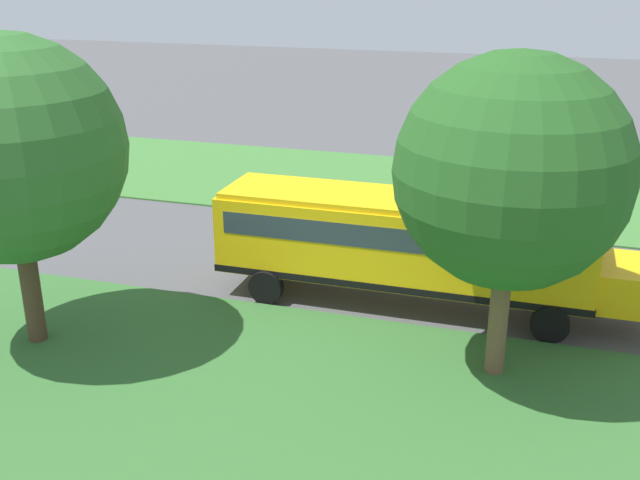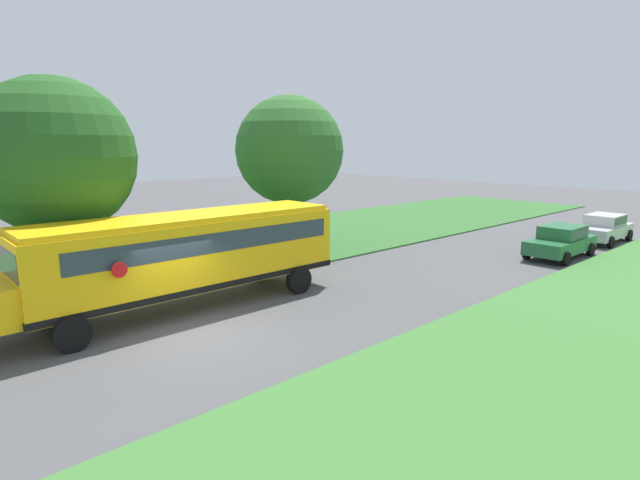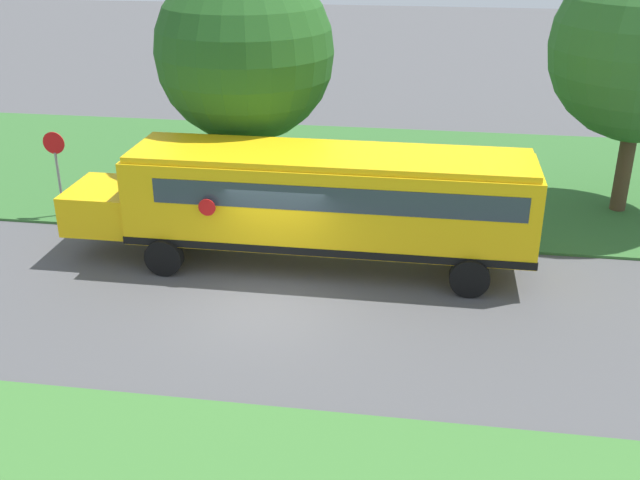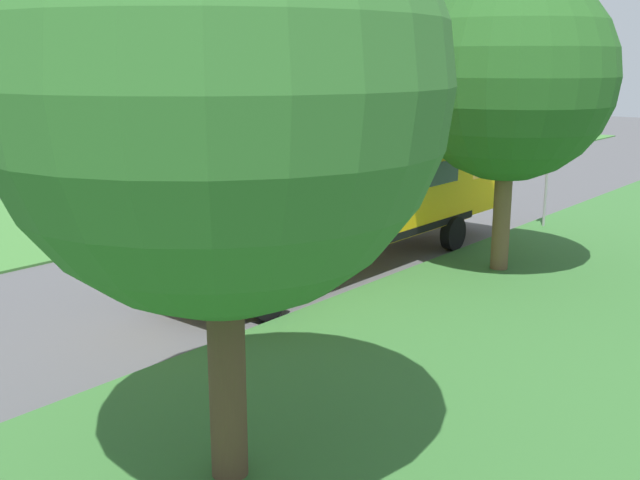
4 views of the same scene
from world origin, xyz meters
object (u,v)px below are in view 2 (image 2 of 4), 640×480
(oak_tree_beside_bus, at_px, (53,156))
(car_silver_middle, at_px, (604,227))
(car_green_nearest, at_px, (561,240))
(school_bus, at_px, (182,253))
(oak_tree_roadside_mid, at_px, (291,150))

(oak_tree_beside_bus, bearing_deg, car_silver_middle, 71.65)
(car_silver_middle, distance_m, oak_tree_beside_bus, 27.43)
(car_green_nearest, bearing_deg, school_bus, -107.14)
(oak_tree_beside_bus, bearing_deg, oak_tree_roadside_mid, 99.56)
(oak_tree_beside_bus, distance_m, oak_tree_roadside_mid, 11.81)
(car_green_nearest, relative_size, car_silver_middle, 1.00)
(car_green_nearest, xyz_separation_m, oak_tree_beside_bus, (-8.54, -19.95, 4.18))
(school_bus, distance_m, car_green_nearest, 18.02)
(school_bus, bearing_deg, oak_tree_roadside_mid, 120.31)
(car_green_nearest, bearing_deg, oak_tree_beside_bus, -113.17)
(school_bus, height_order, car_green_nearest, school_bus)
(car_silver_middle, bearing_deg, oak_tree_beside_bus, -108.35)
(school_bus, bearing_deg, oak_tree_beside_bus, -139.52)
(school_bus, xyz_separation_m, car_silver_middle, (5.30, 22.97, -1.05))
(car_green_nearest, distance_m, oak_tree_roadside_mid, 14.05)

